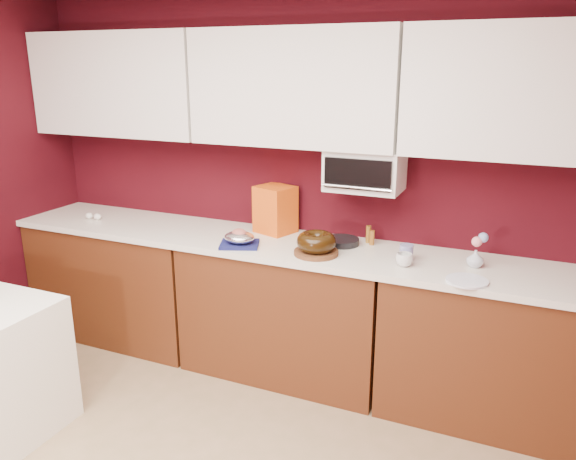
{
  "coord_description": "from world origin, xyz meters",
  "views": [
    {
      "loc": [
        1.37,
        -1.15,
        2.0
      ],
      "look_at": [
        0.06,
        1.84,
        1.02
      ],
      "focal_mm": 35.0,
      "sensor_mm": 36.0,
      "label": 1
    }
  ],
  "objects_px": {
    "toaster_oven": "(365,170)",
    "pandoro_box": "(275,209)",
    "blue_jar": "(406,252)",
    "bundt_cake": "(316,242)",
    "flower_vase": "(475,257)",
    "foil_ham_nest": "(239,237)",
    "coffee_mug": "(404,258)"
  },
  "relations": [
    {
      "from": "pandoro_box",
      "to": "flower_vase",
      "type": "xyz_separation_m",
      "value": [
        1.31,
        -0.17,
        -0.1
      ]
    },
    {
      "from": "pandoro_box",
      "to": "blue_jar",
      "type": "distance_m",
      "value": 0.96
    },
    {
      "from": "coffee_mug",
      "to": "flower_vase",
      "type": "relative_size",
      "value": 0.81
    },
    {
      "from": "toaster_oven",
      "to": "blue_jar",
      "type": "distance_m",
      "value": 0.56
    },
    {
      "from": "toaster_oven",
      "to": "foil_ham_nest",
      "type": "height_order",
      "value": "toaster_oven"
    },
    {
      "from": "pandoro_box",
      "to": "blue_jar",
      "type": "relative_size",
      "value": 3.33
    },
    {
      "from": "foil_ham_nest",
      "to": "coffee_mug",
      "type": "bearing_deg",
      "value": 2.64
    },
    {
      "from": "coffee_mug",
      "to": "blue_jar",
      "type": "distance_m",
      "value": 0.1
    },
    {
      "from": "toaster_oven",
      "to": "blue_jar",
      "type": "height_order",
      "value": "toaster_oven"
    },
    {
      "from": "bundt_cake",
      "to": "blue_jar",
      "type": "height_order",
      "value": "bundt_cake"
    },
    {
      "from": "pandoro_box",
      "to": "foil_ham_nest",
      "type": "bearing_deg",
      "value": -83.78
    },
    {
      "from": "coffee_mug",
      "to": "bundt_cake",
      "type": "bearing_deg",
      "value": -178.61
    },
    {
      "from": "bundt_cake",
      "to": "coffee_mug",
      "type": "distance_m",
      "value": 0.52
    },
    {
      "from": "flower_vase",
      "to": "coffee_mug",
      "type": "bearing_deg",
      "value": -158.19
    },
    {
      "from": "coffee_mug",
      "to": "blue_jar",
      "type": "bearing_deg",
      "value": 96.38
    },
    {
      "from": "toaster_oven",
      "to": "blue_jar",
      "type": "xyz_separation_m",
      "value": [
        0.32,
        -0.18,
        -0.43
      ]
    },
    {
      "from": "coffee_mug",
      "to": "blue_jar",
      "type": "relative_size",
      "value": 0.97
    },
    {
      "from": "toaster_oven",
      "to": "pandoro_box",
      "type": "xyz_separation_m",
      "value": [
        -0.61,
        0.03,
        -0.32
      ]
    },
    {
      "from": "bundt_cake",
      "to": "flower_vase",
      "type": "distance_m",
      "value": 0.9
    },
    {
      "from": "foil_ham_nest",
      "to": "blue_jar",
      "type": "bearing_deg",
      "value": 8.42
    },
    {
      "from": "coffee_mug",
      "to": "flower_vase",
      "type": "distance_m",
      "value": 0.39
    },
    {
      "from": "pandoro_box",
      "to": "flower_vase",
      "type": "distance_m",
      "value": 1.32
    },
    {
      "from": "foil_ham_nest",
      "to": "coffee_mug",
      "type": "height_order",
      "value": "same"
    },
    {
      "from": "bundt_cake",
      "to": "flower_vase",
      "type": "bearing_deg",
      "value": 10.13
    },
    {
      "from": "toaster_oven",
      "to": "coffee_mug",
      "type": "xyz_separation_m",
      "value": [
        0.33,
        -0.28,
        -0.43
      ]
    },
    {
      "from": "flower_vase",
      "to": "bundt_cake",
      "type": "bearing_deg",
      "value": -169.87
    },
    {
      "from": "foil_ham_nest",
      "to": "flower_vase",
      "type": "distance_m",
      "value": 1.4
    },
    {
      "from": "bundt_cake",
      "to": "coffee_mug",
      "type": "xyz_separation_m",
      "value": [
        0.52,
        0.01,
        -0.03
      ]
    },
    {
      "from": "bundt_cake",
      "to": "pandoro_box",
      "type": "xyz_separation_m",
      "value": [
        -0.42,
        0.33,
        0.08
      ]
    },
    {
      "from": "toaster_oven",
      "to": "flower_vase",
      "type": "distance_m",
      "value": 0.82
    },
    {
      "from": "bundt_cake",
      "to": "foil_ham_nest",
      "type": "xyz_separation_m",
      "value": [
        -0.5,
        -0.03,
        -0.03
      ]
    },
    {
      "from": "foil_ham_nest",
      "to": "coffee_mug",
      "type": "distance_m",
      "value": 1.02
    }
  ]
}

